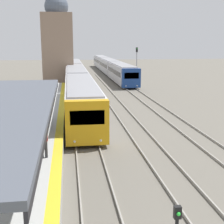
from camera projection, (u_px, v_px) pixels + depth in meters
platform_canopy at (7, 106)px, 13.55m from camera, size 4.00×17.77×2.90m
person_on_platform at (43, 138)px, 14.98m from camera, size 0.40×0.40×1.66m
train_near at (76, 78)px, 42.44m from camera, size 2.70×49.00×3.16m
train_far at (109, 66)px, 66.35m from camera, size 2.66×47.73×3.06m
signal_mast_far at (137, 62)px, 47.95m from camera, size 0.28×0.29×5.76m
distant_domed_building at (58, 43)px, 48.58m from camera, size 4.70×4.70×13.66m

